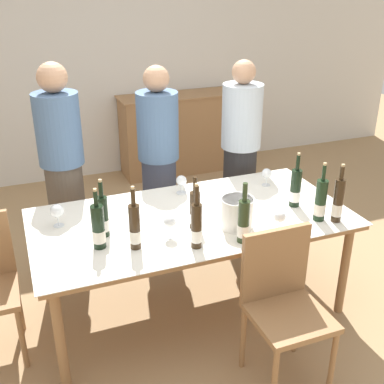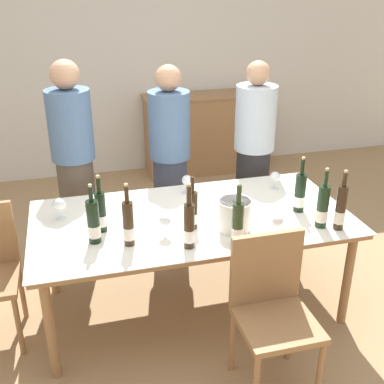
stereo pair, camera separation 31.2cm
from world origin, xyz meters
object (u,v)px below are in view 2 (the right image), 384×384
object	(u,v)px
wine_glass_0	(165,221)
wine_glass_3	(277,222)
wine_bottle_1	(128,224)
wine_bottle_8	(189,226)
wine_bottle_0	(322,208)
wine_glass_2	(275,177)
wine_bottle_4	(101,212)
wine_glass_1	(59,205)
wine_bottle_3	(192,211)
wine_bottle_7	(341,208)
person_host	(75,168)
person_guest_left	(170,163)
wine_bottle_5	(238,224)
wine_bottle_6	(300,194)
wine_glass_4	(187,181)
ice_bucket	(235,214)
person_guest_right	(253,158)
dining_table	(192,224)
wine_bottle_2	(94,223)
sideboard_cabinet	(206,133)
chair_near_front	(272,303)

from	to	relation	value
wine_glass_0	wine_glass_3	bearing A→B (deg)	-14.90
wine_bottle_1	wine_bottle_8	size ratio (longest dim) A/B	0.97
wine_bottle_0	wine_glass_0	distance (m)	0.99
wine_glass_2	wine_bottle_4	bearing A→B (deg)	-166.37
wine_glass_1	wine_glass_2	distance (m)	1.56
wine_bottle_3	wine_glass_2	xyz separation A→B (m)	(0.75, 0.42, -0.03)
wine_bottle_7	person_host	xyz separation A→B (m)	(-1.57, 1.23, -0.04)
wine_bottle_7	person_guest_left	bearing A→B (deg)	123.09
wine_bottle_5	wine_bottle_6	bearing A→B (deg)	29.28
wine_bottle_6	wine_glass_4	xyz separation A→B (m)	(-0.66, 0.48, -0.03)
wine_bottle_1	wine_bottle_3	distance (m)	0.43
ice_bucket	person_guest_right	world-z (taller)	person_guest_right
wine_bottle_4	wine_bottle_6	size ratio (longest dim) A/B	0.96
dining_table	wine_glass_2	world-z (taller)	wine_glass_2
wine_bottle_0	wine_bottle_2	distance (m)	1.42
ice_bucket	sideboard_cabinet	bearing A→B (deg)	77.07
sideboard_cabinet	wine_bottle_2	bearing A→B (deg)	-119.00
wine_bottle_1	person_guest_left	xyz separation A→B (m)	(0.49, 1.10, -0.07)
chair_near_front	wine_glass_4	bearing A→B (deg)	99.74
ice_bucket	wine_glass_2	distance (m)	0.72
wine_glass_1	wine_glass_2	bearing A→B (deg)	3.34
wine_bottle_3	wine_bottle_7	world-z (taller)	wine_bottle_7
wine_bottle_8	chair_near_front	bearing A→B (deg)	-45.84
wine_bottle_3	person_guest_left	size ratio (longest dim) A/B	0.22
sideboard_cabinet	chair_near_front	world-z (taller)	sideboard_cabinet
wine_bottle_0	chair_near_front	bearing A→B (deg)	-140.23
wine_bottle_0	wine_bottle_5	size ratio (longest dim) A/B	1.04
wine_bottle_8	wine_bottle_5	bearing A→B (deg)	-8.19
wine_glass_1	wine_bottle_5	bearing A→B (deg)	-30.75
wine_bottle_2	wine_bottle_6	bearing A→B (deg)	2.76
wine_bottle_7	wine_bottle_8	distance (m)	0.97
wine_glass_1	sideboard_cabinet	bearing A→B (deg)	54.19
wine_bottle_0	wine_glass_3	size ratio (longest dim) A/B	2.86
wine_glass_2	person_guest_left	distance (m)	0.88
wine_bottle_0	wine_glass_2	xyz separation A→B (m)	(-0.04, 0.62, -0.04)
wine_bottle_7	wine_glass_1	world-z (taller)	wine_bottle_7
wine_glass_0	person_guest_right	size ratio (longest dim) A/B	0.09
wine_bottle_4	wine_bottle_5	xyz separation A→B (m)	(0.76, -0.38, 0.01)
wine_bottle_4	wine_bottle_8	xyz separation A→B (m)	(0.48, -0.33, 0.01)
wine_bottle_0	chair_near_front	size ratio (longest dim) A/B	0.43
dining_table	wine_bottle_4	world-z (taller)	wine_bottle_4
ice_bucket	chair_near_front	size ratio (longest dim) A/B	0.23
wine_bottle_1	person_host	xyz separation A→B (m)	(-0.26, 1.09, -0.03)
wine_bottle_3	wine_bottle_6	bearing A→B (deg)	3.24
wine_glass_0	person_host	xyz separation A→B (m)	(-0.49, 1.04, 0.00)
wine_bottle_1	wine_glass_4	bearing A→B (deg)	50.61
wine_bottle_8	ice_bucket	bearing A→B (deg)	22.09
chair_near_front	person_guest_right	distance (m)	1.62
wine_glass_0	wine_bottle_6	bearing A→B (deg)	6.15
wine_bottle_0	sideboard_cabinet	bearing A→B (deg)	88.23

